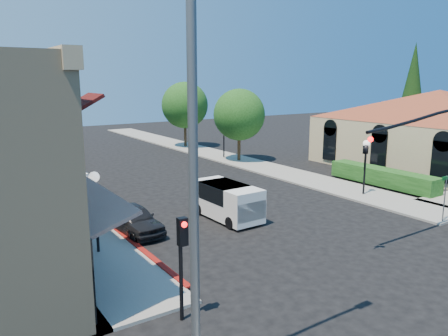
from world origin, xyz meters
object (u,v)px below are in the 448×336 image
street_name_sign (445,191)px  parked_car_b (79,183)px  lamppost_left_near (95,192)px  lamppost_right_far (224,129)px  street_tree_b (185,105)px  signal_mast_arm (446,149)px  secondary_signal (182,250)px  white_van (228,199)px  conifer_far (413,88)px  parked_car_a (134,219)px  parked_car_d (39,155)px  parked_car_c (58,168)px  lamppost_left_far (30,148)px  cobra_streetlight (208,179)px  street_tree_a (239,115)px  lamppost_right_near (366,153)px

street_name_sign → parked_car_b: size_ratio=0.69×
lamppost_left_near → lamppost_right_far: (17.00, 16.00, 0.00)m
street_tree_b → lamppost_left_near: (-17.30, -24.00, -1.81)m
signal_mast_arm → lamppost_right_far: size_ratio=2.24×
secondary_signal → lamppost_left_near: 6.63m
white_van → parked_car_b: 11.23m
secondary_signal → conifer_far: bearing=24.7°
parked_car_b → signal_mast_arm: bearing=-61.9°
secondary_signal → signal_mast_arm: bearing=0.4°
parked_car_a → parked_car_b: parked_car_a is taller
street_name_sign → parked_car_a: street_name_sign is taller
signal_mast_arm → parked_car_d: signal_mast_arm is taller
street_tree_b → signal_mast_arm: 30.65m
parked_car_c → street_tree_b: bearing=22.6°
lamppost_left_far → parked_car_a: bearing=-79.4°
signal_mast_arm → cobra_streetlight: size_ratio=0.86×
lamppost_left_far → white_van: bearing=-61.1°
street_tree_a → signal_mast_arm: street_tree_a is taller
cobra_streetlight → parked_car_c: size_ratio=2.29×
cobra_streetlight → lamppost_right_far: size_ratio=2.61×
secondary_signal → lamppost_left_near: size_ratio=0.93×
lamppost_left_far → parked_car_c: size_ratio=0.88×
lamppost_right_far → parked_car_b: bearing=-161.2°
parked_car_a → conifer_far: bearing=9.6°
parked_car_b → parked_car_d: 13.00m
lamppost_right_near → lamppost_left_near: bearing=180.0°
lamppost_left_near → white_van: size_ratio=0.84×
lamppost_right_far → parked_car_c: lamppost_right_far is taller
cobra_streetlight → street_name_sign: (16.65, 4.20, -3.57)m
street_name_sign → cobra_streetlight: bearing=-165.8°
parked_car_d → cobra_streetlight: bearing=-87.0°
conifer_far → parked_car_a: size_ratio=2.73×
parked_car_a → parked_car_d: 22.34m
street_tree_b → secondary_signal: bearing=-118.8°
signal_mast_arm → lamppost_right_near: signal_mast_arm is taller
street_tree_a → lamppost_left_far: street_tree_a is taller
street_name_sign → lamppost_left_far: (-16.00, 19.80, 1.04)m
street_tree_b → parked_car_b: street_tree_b is taller
street_tree_b → secondary_signal: (-16.80, -30.59, -2.23)m
lamppost_left_far → parked_car_b: bearing=-52.5°
lamppost_left_far → parked_car_a: size_ratio=0.89×
conifer_far → cobra_streetlight: size_ratio=1.18×
street_tree_a → parked_car_d: street_tree_a is taller
secondary_signal → white_van: (6.71, 7.51, -1.24)m
parked_car_b → secondary_signal: bearing=-102.3°
lamppost_left_far → street_tree_b: bearing=30.0°
street_tree_a → parked_car_b: 15.71m
street_tree_a → street_tree_b: size_ratio=0.92×
lamppost_right_far → parked_car_b: size_ratio=0.98×
lamppost_right_far → white_van: lamppost_right_far is taller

